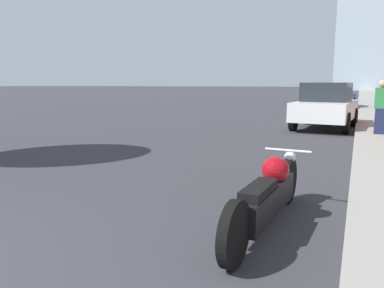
% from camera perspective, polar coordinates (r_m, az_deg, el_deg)
% --- Properties ---
extents(sidewalk, '(3.30, 240.00, 0.15)m').
position_cam_1_polar(sidewalk, '(41.09, 26.31, 6.06)').
color(sidewalk, gray).
rests_on(sidewalk, ground_plane).
extents(motorcycle, '(0.62, 2.74, 0.79)m').
position_cam_1_polar(motorcycle, '(4.45, 11.57, -7.55)').
color(motorcycle, black).
rests_on(motorcycle, ground_plane).
extents(parked_car_white, '(2.20, 4.25, 1.69)m').
position_cam_1_polar(parked_car_white, '(14.69, 19.76, 5.55)').
color(parked_car_white, silver).
rests_on(parked_car_white, ground_plane).
extents(parked_car_blue, '(2.24, 4.43, 1.69)m').
position_cam_1_polar(parked_car_blue, '(26.58, 21.28, 6.86)').
color(parked_car_blue, '#1E3899').
rests_on(parked_car_blue, ground_plane).
extents(pedestrian, '(0.36, 0.23, 1.61)m').
position_cam_1_polar(pedestrian, '(12.55, 26.84, 5.09)').
color(pedestrian, '#1E2347').
rests_on(pedestrian, sidewalk).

